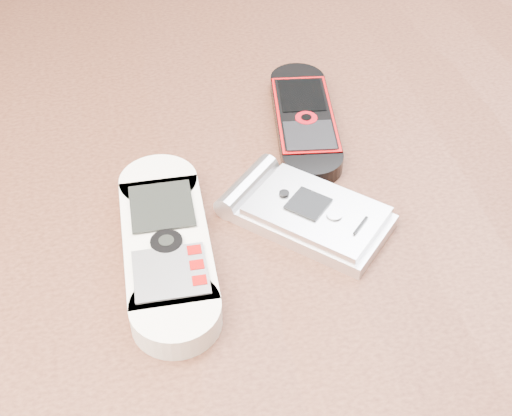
% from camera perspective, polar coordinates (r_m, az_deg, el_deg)
% --- Properties ---
extents(table, '(1.20, 0.80, 0.75)m').
position_cam_1_polar(table, '(0.57, -0.50, -8.59)').
color(table, black).
rests_on(table, ground).
extents(nokia_white, '(0.06, 0.17, 0.02)m').
position_cam_1_polar(nokia_white, '(0.46, -7.16, -2.90)').
color(nokia_white, white).
rests_on(nokia_white, table).
extents(nokia_black_red, '(0.07, 0.15, 0.01)m').
position_cam_1_polar(nokia_black_red, '(0.57, 3.90, 7.12)').
color(nokia_black_red, black).
rests_on(nokia_black_red, table).
extents(motorola_razr, '(0.12, 0.12, 0.02)m').
position_cam_1_polar(motorola_razr, '(0.48, 4.49, -0.43)').
color(motorola_razr, silver).
rests_on(motorola_razr, table).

